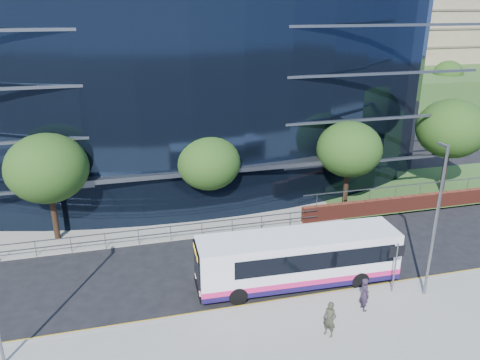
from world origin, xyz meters
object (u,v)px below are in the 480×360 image
object	(u,v)px
tree_far_a	(47,168)
tree_far_d	(451,129)
street_sign	(396,258)
tree_dist_f	(448,73)
city_bus	(300,258)
tree_far_b	(209,163)
tree_dist_e	(358,77)
streetlight_east	(436,218)
pedestrian_b	(330,319)
pedestrian	(365,294)
tree_far_c	(349,149)

from	to	relation	value
tree_far_a	tree_far_d	world-z (taller)	tree_far_d
street_sign	tree_far_a	distance (m)	20.63
tree_dist_f	city_bus	bearing A→B (deg)	-133.86
tree_far_b	tree_dist_e	world-z (taller)	tree_dist_e
street_sign	tree_far_a	xyz separation A→B (m)	(-17.50, 10.59, 2.71)
tree_dist_f	streetlight_east	distance (m)	55.74
tree_far_a	tree_far_b	distance (m)	10.03
tree_dist_f	streetlight_east	world-z (taller)	streetlight_east
tree_dist_e	pedestrian_b	world-z (taller)	tree_dist_e
streetlight_east	tree_dist_f	bearing A→B (deg)	52.42
tree_far_d	pedestrian	xyz separation A→B (m)	(-13.69, -12.60, -4.17)
streetlight_east	pedestrian_b	world-z (taller)	streetlight_east
tree_far_a	city_bus	distance (m)	15.99
tree_far_d	tree_dist_f	xyz separation A→B (m)	(24.00, 32.00, -0.98)
pedestrian_b	pedestrian	bearing A→B (deg)	81.72
tree_far_b	pedestrian_b	xyz separation A→B (m)	(2.86, -13.44, -3.20)
tree_far_b	city_bus	distance (m)	9.88
tree_far_c	streetlight_east	bearing A→B (deg)	-95.11
tree_dist_f	city_bus	size ratio (longest dim) A/B	0.56
tree_far_a	pedestrian	bearing A→B (deg)	-37.15
tree_far_b	tree_far_d	world-z (taller)	tree_far_d
pedestrian_b	tree_far_b	bearing A→B (deg)	154.92
tree_far_d	streetlight_east	xyz separation A→B (m)	(-10.00, -12.17, -0.75)
pedestrian	tree_far_c	bearing A→B (deg)	-20.54
tree_far_c	pedestrian	size ratio (longest dim) A/B	3.75
streetlight_east	city_bus	xyz separation A→B (m)	(-5.87, 2.69, -2.90)
tree_far_d	city_bus	distance (m)	18.84
city_bus	streetlight_east	bearing A→B (deg)	-22.67
tree_far_b	tree_far_c	xyz separation A→B (m)	(10.00, -0.50, 0.33)
street_sign	pedestrian_b	distance (m)	5.33
tree_far_c	city_bus	xyz separation A→B (m)	(-6.87, -8.49, -2.99)
tree_far_c	city_bus	distance (m)	11.32
tree_far_c	pedestrian	xyz separation A→B (m)	(-4.69, -11.60, -3.52)
tree_far_b	tree_far_d	distance (m)	19.03
street_sign	tree_dist_e	size ratio (longest dim) A/B	0.43
tree_far_c	city_bus	bearing A→B (deg)	-128.97
city_bus	tree_dist_e	bearing A→B (deg)	60.77
tree_far_b	tree_dist_e	xyz separation A→B (m)	(27.00, 30.50, 0.33)
pedestrian_b	tree_dist_f	bearing A→B (deg)	101.76
street_sign	streetlight_east	distance (m)	2.80
tree_far_b	streetlight_east	size ratio (longest dim) A/B	0.76
streetlight_east	pedestrian_b	xyz separation A→B (m)	(-6.14, -1.77, -3.43)
tree_far_c	tree_far_d	world-z (taller)	tree_far_d
tree_far_c	pedestrian_b	distance (m)	15.20
tree_far_c	streetlight_east	xyz separation A→B (m)	(-1.00, -11.17, -0.10)
tree_far_c	city_bus	size ratio (longest dim) A/B	0.60
tree_dist_f	tree_far_d	bearing A→B (deg)	-126.87
street_sign	tree_far_c	size ratio (longest dim) A/B	0.43
tree_far_c	streetlight_east	distance (m)	11.22
tree_dist_f	pedestrian_b	xyz separation A→B (m)	(-40.14, -45.94, -3.20)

